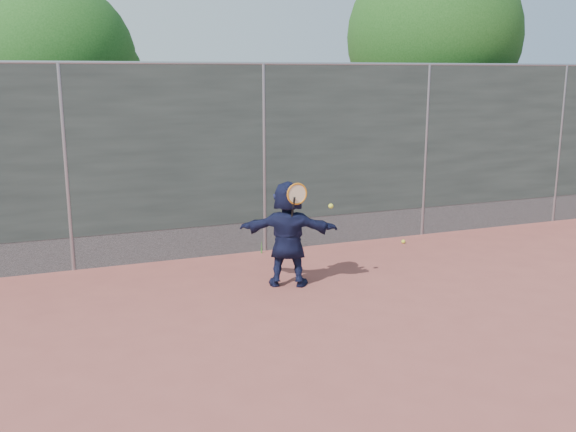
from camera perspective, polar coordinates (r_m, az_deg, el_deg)
name	(u,v)px	position (r m, az deg, el deg)	size (l,w,h in m)	color
ground	(363,327)	(7.54, 6.67, -9.81)	(80.00, 80.00, 0.00)	#9E4C42
player	(288,233)	(8.71, 0.00, -1.56)	(1.35, 0.43, 1.46)	#141939
ball_ground	(403,242)	(11.17, 10.22, -2.25)	(0.07, 0.07, 0.07)	yellow
fence	(264,155)	(10.27, -2.16, 5.46)	(20.00, 0.06, 3.03)	#38423D
swing_action	(300,196)	(8.45, 1.09, 1.75)	(0.69, 0.13, 0.51)	orange
tree_right	(439,42)	(14.33, 13.30, 14.83)	(3.78, 3.60, 5.39)	#382314
tree_left	(62,68)	(12.71, -19.44, 12.29)	(3.15, 3.00, 4.53)	#382314
weed_clump	(284,243)	(10.54, -0.38, -2.37)	(0.68, 0.07, 0.30)	#387226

